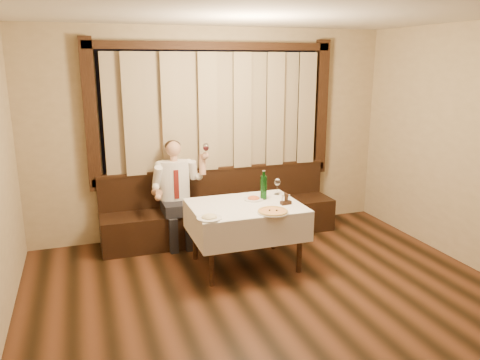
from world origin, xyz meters
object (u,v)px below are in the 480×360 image
object	(u,v)px
pizza	(273,211)
seated_man	(176,185)
pasta_red	(254,197)
banquette	(221,214)
pasta_cream	(209,216)
green_bottle	(264,187)
cruet_caddy	(286,200)
dining_table	(246,213)

from	to	relation	value
pizza	seated_man	size ratio (longest dim) A/B	0.25
pizza	seated_man	world-z (taller)	seated_man
pasta_red	banquette	bearing A→B (deg)	99.99
pizza	pasta_cream	world-z (taller)	pasta_cream
pasta_red	green_bottle	distance (m)	0.17
pasta_cream	cruet_caddy	xyz separation A→B (m)	(0.97, 0.21, 0.01)
pizza	seated_man	bearing A→B (deg)	121.27
banquette	cruet_caddy	bearing A→B (deg)	-69.27
banquette	green_bottle	xyz separation A→B (m)	(0.28, -0.89, 0.60)
banquette	dining_table	xyz separation A→B (m)	(0.00, -1.02, 0.34)
pasta_cream	seated_man	world-z (taller)	seated_man
pizza	dining_table	bearing A→B (deg)	115.21
pasta_red	cruet_caddy	size ratio (longest dim) A/B	1.75
pizza	green_bottle	size ratio (longest dim) A/B	0.97
pasta_red	green_bottle	xyz separation A→B (m)	(0.12, -0.02, 0.12)
banquette	seated_man	bearing A→B (deg)	-171.86
cruet_caddy	green_bottle	bearing A→B (deg)	115.01
banquette	pasta_red	size ratio (longest dim) A/B	13.66
pasta_red	cruet_caddy	distance (m)	0.41
banquette	green_bottle	world-z (taller)	green_bottle
cruet_caddy	pasta_red	bearing A→B (deg)	128.59
dining_table	pizza	distance (m)	0.44
seated_man	cruet_caddy	bearing A→B (deg)	-45.45
dining_table	seated_man	xyz separation A→B (m)	(-0.62, 0.93, 0.15)
pizza	pasta_cream	bearing A→B (deg)	177.70
pasta_red	pasta_cream	bearing A→B (deg)	-143.71
pasta_red	pasta_cream	xyz separation A→B (m)	(-0.68, -0.50, 0.00)
pasta_cream	seated_man	distance (m)	1.29
banquette	pasta_red	xyz separation A→B (m)	(0.15, -0.87, 0.48)
dining_table	pizza	size ratio (longest dim) A/B	3.68
pizza	cruet_caddy	distance (m)	0.36
dining_table	pasta_red	size ratio (longest dim) A/B	5.42
pasta_cream	cruet_caddy	size ratio (longest dim) A/B	2.01
pizza	pasta_red	size ratio (longest dim) A/B	1.47
dining_table	cruet_caddy	xyz separation A→B (m)	(0.44, -0.14, 0.15)
dining_table	pasta_cream	distance (m)	0.65
pasta_red	seated_man	world-z (taller)	seated_man
pasta_red	green_bottle	bearing A→B (deg)	-7.17
dining_table	banquette	bearing A→B (deg)	90.00
green_bottle	cruet_caddy	bearing A→B (deg)	-59.17
cruet_caddy	pizza	bearing A→B (deg)	-143.76
cruet_caddy	seated_man	size ratio (longest dim) A/B	0.10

